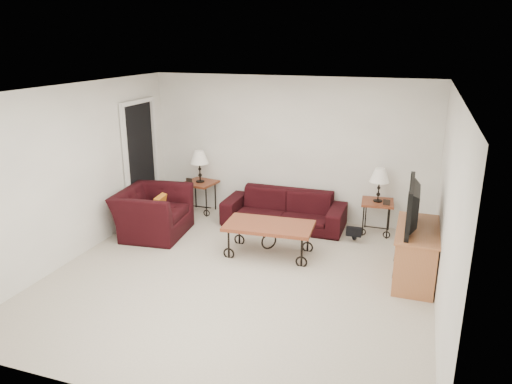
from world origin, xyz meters
TOP-DOWN VIEW (x-y plane):
  - ground at (0.00, 0.00)m, footprint 5.00×5.00m
  - wall_back at (0.00, 2.50)m, footprint 5.00×0.02m
  - wall_front at (0.00, -2.50)m, footprint 5.00×0.02m
  - wall_left at (-2.50, 0.00)m, footprint 0.02×5.00m
  - wall_right at (2.50, 0.00)m, footprint 0.02×5.00m
  - ceiling at (0.00, 0.00)m, footprint 5.00×5.00m
  - doorway at (-2.47, 1.65)m, footprint 0.08×0.94m
  - sofa at (0.05, 2.02)m, footprint 2.07×0.81m
  - side_table_left at (-1.59, 2.20)m, footprint 0.62×0.62m
  - side_table_right at (1.59, 2.20)m, footprint 0.55×0.55m
  - lamp_left at (-1.59, 2.20)m, footprint 0.38×0.38m
  - lamp_right at (1.59, 2.20)m, footprint 0.34×0.34m
  - photo_frame_left at (-1.74, 2.05)m, footprint 0.12×0.02m
  - photo_frame_right at (1.74, 2.05)m, footprint 0.11×0.03m
  - coffee_table at (0.16, 0.82)m, footprint 1.33×0.78m
  - armchair at (-1.88, 0.97)m, footprint 1.13×1.26m
  - throw_pillow at (-1.72, 0.92)m, footprint 0.12×0.35m
  - tv_stand at (2.23, 0.72)m, footprint 0.50×1.20m
  - television at (2.21, 0.72)m, footprint 0.14×1.08m
  - backpack at (1.30, 1.78)m, footprint 0.42×0.36m

SIDE VIEW (x-z plane):
  - ground at x=0.00m, z-range 0.00..0.00m
  - backpack at x=1.30m, z-range 0.00..0.48m
  - coffee_table at x=0.16m, z-range 0.00..0.48m
  - side_table_right at x=1.59m, z-range 0.00..0.55m
  - side_table_left at x=-1.59m, z-range 0.00..0.58m
  - sofa at x=0.05m, z-range 0.00..0.60m
  - tv_stand at x=2.23m, z-range 0.00..0.72m
  - armchair at x=-1.88m, z-range 0.00..0.76m
  - throw_pillow at x=-1.72m, z-range 0.35..0.69m
  - photo_frame_right at x=1.74m, z-range 0.55..0.65m
  - photo_frame_left at x=-1.74m, z-range 0.58..0.68m
  - lamp_right at x=1.59m, z-range 0.55..1.11m
  - lamp_left at x=-1.59m, z-range 0.58..1.17m
  - doorway at x=-2.47m, z-range 0.00..2.04m
  - television at x=2.21m, z-range 0.72..1.34m
  - wall_back at x=0.00m, z-range 0.00..2.50m
  - wall_front at x=0.00m, z-range 0.00..2.50m
  - wall_left at x=-2.50m, z-range 0.00..2.50m
  - wall_right at x=2.50m, z-range 0.00..2.50m
  - ceiling at x=0.00m, z-range 2.50..2.50m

